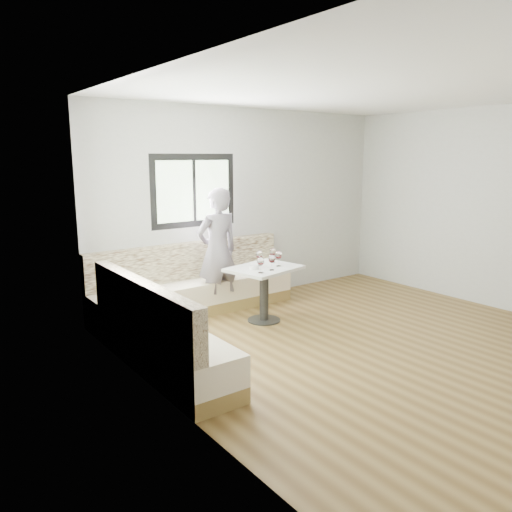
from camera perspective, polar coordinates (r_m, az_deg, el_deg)
The scene contains 10 objects.
room at distance 5.60m, azimuth 12.79°, elevation 3.83°, with size 5.01×5.01×2.81m.
banquette at distance 6.11m, azimuth -8.50°, elevation -5.77°, with size 2.90×2.80×0.95m.
table at distance 6.43m, azimuth 0.93°, elevation -2.85°, with size 1.00×0.85×0.72m.
person at distance 6.73m, azimuth -4.42°, elevation 0.52°, with size 0.62×0.41×1.71m, color slate.
olive_ramekin at distance 6.28m, azimuth -0.25°, elevation -1.29°, with size 0.11×0.11×0.04m.
wine_glass_a at distance 6.05m, azimuth 0.53°, elevation -0.65°, with size 0.09×0.09×0.20m.
wine_glass_b at distance 6.19m, azimuth 1.82°, elevation -0.37°, with size 0.09×0.09×0.20m.
wine_glass_c at distance 6.42m, azimuth 2.60°, elevation 0.06°, with size 0.09×0.09×0.20m.
wine_glass_d at distance 6.45m, azimuth 0.40°, elevation 0.11°, with size 0.09×0.09×0.20m.
wine_glass_e at distance 6.62m, azimuth 1.93°, elevation 0.41°, with size 0.09×0.09×0.20m.
Camera 1 is at (-4.28, -3.55, 2.12)m, focal length 35.00 mm.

